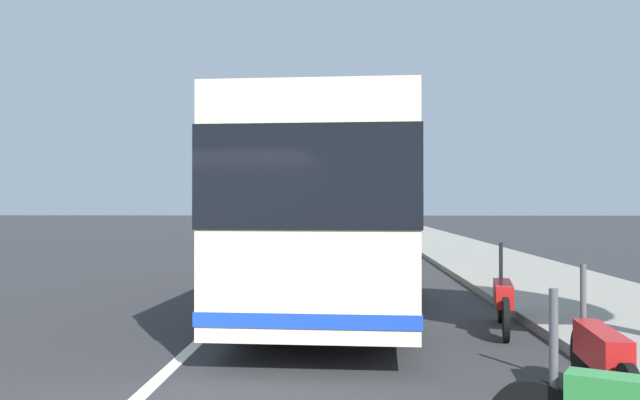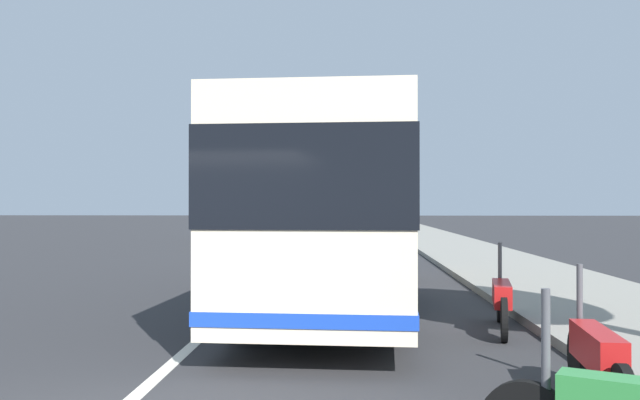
% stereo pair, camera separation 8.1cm
% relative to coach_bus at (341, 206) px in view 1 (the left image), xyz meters
% --- Properties ---
extents(sidewalk_curb, '(110.00, 3.60, 0.14)m').
position_rel_coach_bus_xyz_m(sidewalk_curb, '(1.96, -4.60, -1.74)').
color(sidewalk_curb, gray).
rests_on(sidewalk_curb, ground).
extents(lane_divider_line, '(110.00, 0.16, 0.01)m').
position_rel_coach_bus_xyz_m(lane_divider_line, '(1.96, 1.87, -1.80)').
color(lane_divider_line, silver).
rests_on(lane_divider_line, ground).
extents(coach_bus, '(11.55, 3.10, 3.18)m').
position_rel_coach_bus_xyz_m(coach_bus, '(0.00, 0.00, 0.00)').
color(coach_bus, beige).
rests_on(coach_bus, ground).
extents(motorcycle_angled, '(2.12, 0.36, 1.24)m').
position_rel_coach_bus_xyz_m(motorcycle_angled, '(-6.58, -2.41, -1.35)').
color(motorcycle_angled, black).
rests_on(motorcycle_angled, ground).
extents(motorcycle_far_end, '(2.14, 0.47, 1.25)m').
position_rel_coach_bus_xyz_m(motorcycle_far_end, '(-2.95, -2.38, -1.35)').
color(motorcycle_far_end, black).
rests_on(motorcycle_far_end, ground).
extents(car_side_street, '(4.76, 2.03, 1.43)m').
position_rel_coach_bus_xyz_m(car_side_street, '(24.95, 4.23, -1.12)').
color(car_side_street, silver).
rests_on(car_side_street, ground).
extents(car_oncoming, '(4.31, 2.05, 1.53)m').
position_rel_coach_bus_xyz_m(car_oncoming, '(18.47, 4.33, -1.10)').
color(car_oncoming, gold).
rests_on(car_oncoming, ground).
extents(car_behind_bus, '(4.00, 1.81, 1.50)m').
position_rel_coach_bus_xyz_m(car_behind_bus, '(40.66, -0.63, -1.10)').
color(car_behind_bus, gold).
rests_on(car_behind_bus, ground).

